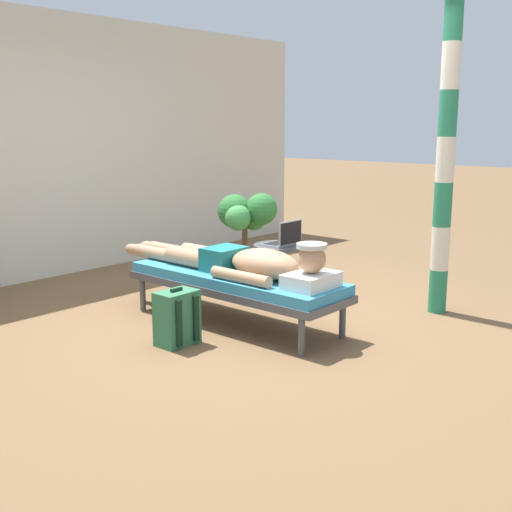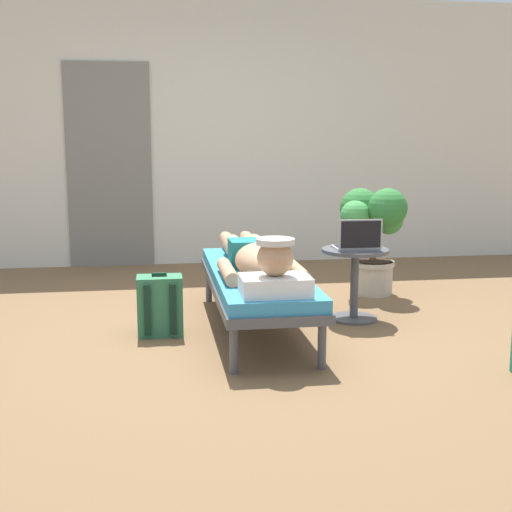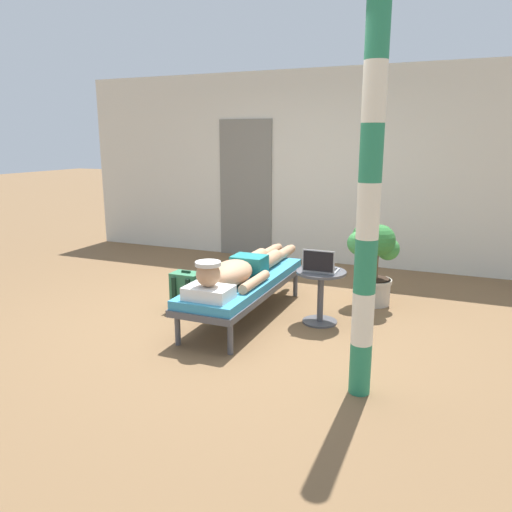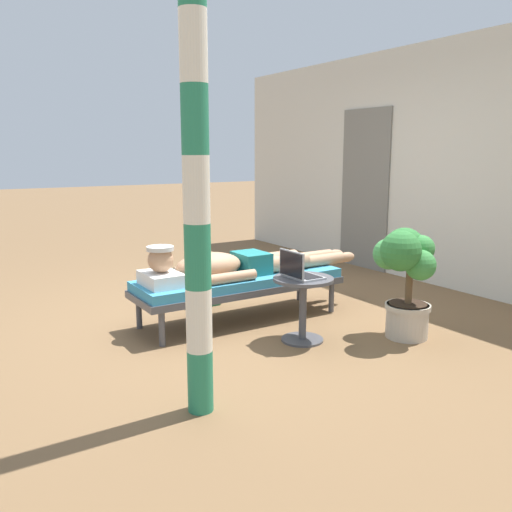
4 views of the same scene
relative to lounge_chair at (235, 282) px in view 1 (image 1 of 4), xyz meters
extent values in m
plane|color=brown|center=(-0.03, -0.10, -0.35)|extent=(40.00, 40.00, 0.00)
cube|color=beige|center=(0.00, 2.65, 1.00)|extent=(7.60, 0.20, 2.70)
cylinder|color=#4C4C51|center=(-0.25, 0.86, -0.21)|extent=(0.05, 0.05, 0.28)
cylinder|color=#4C4C51|center=(0.25, 0.86, -0.21)|extent=(0.05, 0.05, 0.28)
cylinder|color=#4C4C51|center=(-0.25, -0.86, -0.21)|extent=(0.05, 0.05, 0.28)
cylinder|color=#4C4C51|center=(0.25, -0.86, -0.21)|extent=(0.05, 0.05, 0.28)
cube|color=#4C4C51|center=(0.00, 0.00, -0.04)|extent=(0.61, 1.92, 0.06)
cube|color=teal|center=(0.00, 0.00, 0.03)|extent=(0.58, 1.88, 0.08)
cube|color=white|center=(0.00, -0.75, 0.13)|extent=(0.40, 0.28, 0.11)
sphere|color=tan|center=(0.00, -0.75, 0.29)|extent=(0.21, 0.21, 0.21)
cylinder|color=silver|center=(0.00, -0.75, 0.38)|extent=(0.22, 0.22, 0.03)
ellipsoid|color=tan|center=(0.00, -0.31, 0.19)|extent=(0.35, 0.60, 0.23)
cylinder|color=tan|center=(-0.22, -0.26, 0.12)|extent=(0.09, 0.55, 0.09)
cylinder|color=tan|center=(0.22, -0.26, 0.12)|extent=(0.09, 0.55, 0.09)
cube|color=#1E7272|center=(0.00, 0.12, 0.17)|extent=(0.33, 0.26, 0.19)
cylinder|color=tan|center=(-0.09, 0.46, 0.15)|extent=(0.15, 0.42, 0.15)
cylinder|color=tan|center=(-0.09, 0.89, 0.13)|extent=(0.11, 0.44, 0.11)
ellipsoid|color=tan|center=(-0.09, 1.18, 0.12)|extent=(0.09, 0.20, 0.10)
cylinder|color=tan|center=(0.09, 0.46, 0.15)|extent=(0.15, 0.42, 0.15)
cylinder|color=tan|center=(0.09, 0.89, 0.13)|extent=(0.11, 0.44, 0.11)
ellipsoid|color=tan|center=(0.09, 1.18, 0.12)|extent=(0.09, 0.20, 0.10)
cylinder|color=#4C4C51|center=(0.74, 0.15, -0.34)|extent=(0.34, 0.34, 0.02)
cylinder|color=#4C4C51|center=(0.74, 0.15, -0.09)|extent=(0.06, 0.06, 0.48)
cylinder|color=#4C4C51|center=(0.74, 0.15, 0.17)|extent=(0.48, 0.48, 0.02)
cube|color=#A5A8AD|center=(0.74, 0.15, 0.19)|extent=(0.31, 0.22, 0.02)
cube|color=black|center=(0.74, 0.16, 0.20)|extent=(0.27, 0.15, 0.00)
cube|color=#A5A8AD|center=(0.74, 0.03, 0.30)|extent=(0.31, 0.01, 0.21)
cube|color=black|center=(0.74, 0.02, 0.30)|extent=(0.29, 0.00, 0.19)
cube|color=#33724C|center=(-0.65, -0.03, -0.15)|extent=(0.30, 0.20, 0.40)
cube|color=#33724C|center=(-0.65, 0.09, -0.22)|extent=(0.23, 0.04, 0.18)
cube|color=black|center=(-0.74, -0.14, -0.15)|extent=(0.04, 0.02, 0.34)
cube|color=black|center=(-0.57, -0.14, -0.15)|extent=(0.04, 0.02, 0.34)
cube|color=black|center=(-0.65, -0.03, 0.07)|extent=(0.10, 0.02, 0.02)
cylinder|color=#BFB29E|center=(1.13, 0.92, -0.21)|extent=(0.34, 0.34, 0.28)
cylinder|color=#BFB29E|center=(1.13, 0.92, -0.09)|extent=(0.37, 0.37, 0.04)
cylinder|color=#332319|center=(1.13, 0.92, -0.06)|extent=(0.31, 0.31, 0.01)
cylinder|color=brown|center=(1.13, 0.92, 0.10)|extent=(0.06, 0.06, 0.33)
sphere|color=#38843D|center=(1.25, 0.90, 0.28)|extent=(0.24, 0.24, 0.24)
sphere|color=#38843D|center=(1.14, 1.03, 0.39)|extent=(0.22, 0.22, 0.22)
sphere|color=#2D7233|center=(1.03, 0.96, 0.38)|extent=(0.34, 0.34, 0.34)
sphere|color=#429347|center=(0.96, 0.86, 0.33)|extent=(0.26, 0.26, 0.26)
sphere|color=#2D7233|center=(1.19, 0.74, 0.40)|extent=(0.32, 0.32, 0.32)
cylinder|color=#267F59|center=(1.37, -1.08, -0.16)|extent=(0.15, 0.15, 0.37)
cylinder|color=silver|center=(1.37, -1.08, 0.21)|extent=(0.15, 0.15, 0.37)
cylinder|color=#267F59|center=(1.37, -1.08, 0.58)|extent=(0.15, 0.15, 0.37)
cylinder|color=silver|center=(1.37, -1.08, 0.95)|extent=(0.15, 0.15, 0.37)
cylinder|color=#267F59|center=(1.37, -1.08, 1.32)|extent=(0.15, 0.15, 0.37)
cylinder|color=silver|center=(1.37, -1.08, 1.69)|extent=(0.15, 0.15, 0.37)
cylinder|color=#267F59|center=(1.37, -1.08, 2.06)|extent=(0.15, 0.15, 0.37)
camera|label=1|loc=(-3.69, -3.44, 1.25)|focal=45.56mm
camera|label=2|loc=(-0.68, -4.51, 0.98)|focal=47.93mm
camera|label=3|loc=(1.94, -4.32, 1.41)|focal=34.77mm
camera|label=4|loc=(4.03, -2.38, 1.15)|focal=37.67mm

